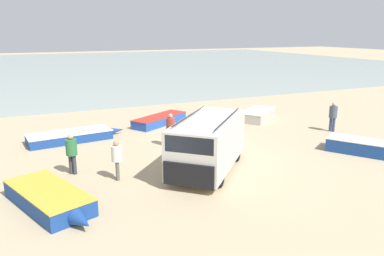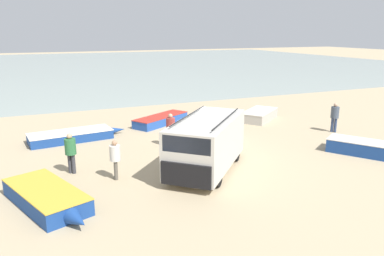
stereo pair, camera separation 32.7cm
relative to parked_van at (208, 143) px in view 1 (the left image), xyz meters
The scene contains 12 objects.
ground_plane 3.90m from the parked_van, 62.42° to the left, with size 200.00×200.00×0.00m, color tan.
sea_water 55.30m from the parked_van, 88.23° to the left, with size 120.00×80.00×0.01m, color #99A89E.
parked_van is the anchor object (origin of this frame).
fishing_rowboat_0 6.81m from the parked_van, behind, with size 2.95×4.84×0.63m.
fishing_rowboat_1 10.73m from the parked_van, 44.24° to the left, with size 3.94×3.37×0.66m.
fishing_rowboat_2 8.60m from the parked_van, ahead, with size 3.38×4.45×0.69m.
fishing_rowboat_3 9.07m from the parked_van, 83.60° to the left, with size 4.84×3.44×0.57m.
fishing_rowboat_4 8.82m from the parked_van, 124.20° to the left, with size 5.56×2.24×0.52m.
fisherman_0 3.96m from the parked_van, behind, with size 0.44×0.44×1.69m.
fisherman_1 10.32m from the parked_van, 15.68° to the left, with size 0.48×0.48×1.81m.
fisherman_2 3.97m from the parked_van, 93.46° to the left, with size 0.47×0.47×1.80m.
fisherman_3 5.88m from the parked_van, 160.47° to the left, with size 0.47×0.47×1.80m.
Camera 1 is at (-8.77, -17.28, 6.02)m, focal length 35.00 mm.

